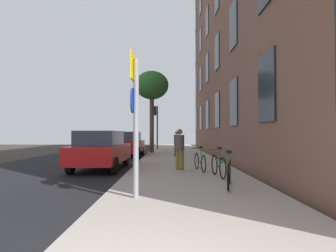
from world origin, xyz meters
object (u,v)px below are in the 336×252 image
sign_post (136,114)px  pedestrian_0 (181,146)px  bicycle_0 (230,173)px  car_0 (102,150)px  pedestrian_1 (177,142)px  traffic_light (157,119)px  bicycle_1 (219,165)px  car_1 (128,144)px  tree_near (153,86)px  bicycle_2 (201,161)px

sign_post → pedestrian_0: bearing=75.8°
bicycle_0 → pedestrian_0: 3.70m
pedestrian_0 → car_0: pedestrian_0 is taller
pedestrian_1 → traffic_light: bearing=101.4°
bicycle_0 → car_0: (-4.43, 4.44, 0.34)m
sign_post → bicycle_1: size_ratio=1.96×
car_0 → car_1: same height
bicycle_1 → car_1: size_ratio=0.38×
bicycle_1 → pedestrian_1: 8.19m
tree_near → car_0: (-1.62, -9.07, -4.18)m
car_0 → tree_near: bearing=79.9°
pedestrian_0 → bicycle_0: bearing=-71.7°
bicycle_0 → pedestrian_0: size_ratio=1.09×
pedestrian_1 → car_0: (-3.36, -5.39, -0.16)m
traffic_light → bicycle_2: bearing=-81.1°
bicycle_2 → pedestrian_0: (-0.76, 0.22, 0.54)m
tree_near → car_1: size_ratio=1.41×
traffic_light → bicycle_0: (2.66, -17.70, -2.26)m
traffic_light → car_1: (-1.64, -6.44, -1.92)m
bicycle_0 → car_1: size_ratio=0.40×
bicycle_2 → pedestrian_1: bearing=95.9°
bicycle_0 → traffic_light: bearing=98.5°
car_1 → bicycle_2: bearing=-64.0°
bicycle_2 → pedestrian_0: pedestrian_0 is taller
bicycle_1 → bicycle_2: size_ratio=0.97×
tree_near → bicycle_2: bearing=-76.7°
bicycle_2 → car_1: size_ratio=0.39×
bicycle_1 → bicycle_2: 1.58m
bicycle_0 → pedestrian_1: bearing=96.2°
sign_post → pedestrian_1: (1.26, 11.05, -0.96)m
pedestrian_0 → pedestrian_1: pedestrian_0 is taller
tree_near → bicycle_2: tree_near is taller
tree_near → pedestrian_1: 5.72m
pedestrian_0 → tree_near: bearing=99.4°
bicycle_0 → bicycle_1: (0.03, 1.73, -0.00)m
bicycle_0 → car_1: car_1 is taller
sign_post → bicycle_0: (2.33, 1.22, -1.47)m
bicycle_2 → car_0: car_0 is taller
pedestrian_1 → car_1: pedestrian_1 is taller
bicycle_0 → bicycle_1: 1.74m
pedestrian_0 → pedestrian_1: bearing=89.3°
tree_near → pedestrian_1: tree_near is taller
bicycle_1 → bicycle_0: bearing=-91.1°
car_0 → traffic_light: bearing=82.4°
pedestrian_1 → car_1: (-3.23, 1.43, -0.16)m
sign_post → pedestrian_0: size_ratio=2.02×
bicycle_2 → pedestrian_0: bearing=163.8°
traffic_light → pedestrian_0: size_ratio=2.45×
sign_post → bicycle_1: sign_post is taller
tree_near → bicycle_0: size_ratio=3.52×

